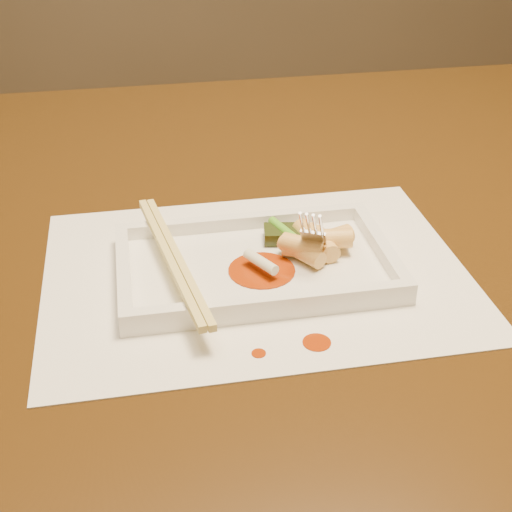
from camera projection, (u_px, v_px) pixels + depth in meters
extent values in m
cube|color=black|center=(267.00, 223.00, 0.81)|extent=(1.40, 0.90, 0.04)
cube|color=white|center=(256.00, 273.00, 0.68)|extent=(0.40, 0.30, 0.00)
cylinder|color=#992D04|center=(317.00, 342.00, 0.59)|extent=(0.02, 0.02, 0.00)
cylinder|color=#992D04|center=(259.00, 353.00, 0.58)|extent=(0.01, 0.01, 0.00)
cube|color=white|center=(256.00, 268.00, 0.68)|extent=(0.26, 0.16, 0.01)
cube|color=white|center=(243.00, 221.00, 0.74)|extent=(0.26, 0.01, 0.01)
cube|color=white|center=(272.00, 304.00, 0.61)|extent=(0.26, 0.01, 0.01)
cube|color=white|center=(124.00, 272.00, 0.65)|extent=(0.01, 0.14, 0.01)
cube|color=white|center=(381.00, 246.00, 0.69)|extent=(0.01, 0.14, 0.01)
cube|color=black|center=(283.00, 234.00, 0.71)|extent=(0.04, 0.03, 0.01)
cylinder|color=#EAEACC|center=(261.00, 262.00, 0.66)|extent=(0.03, 0.04, 0.01)
cylinder|color=#449F19|center=(295.00, 239.00, 0.69)|extent=(0.04, 0.08, 0.01)
cube|color=#DBC76D|center=(169.00, 258.00, 0.66)|extent=(0.04, 0.23, 0.01)
cube|color=#DBC76D|center=(177.00, 257.00, 0.66)|extent=(0.04, 0.23, 0.01)
cylinder|color=#992D04|center=(262.00, 270.00, 0.67)|extent=(0.06, 0.06, 0.00)
cylinder|color=#F6D172|center=(323.00, 244.00, 0.69)|extent=(0.02, 0.04, 0.02)
cylinder|color=#F6D172|center=(301.00, 251.00, 0.68)|extent=(0.04, 0.05, 0.02)
cylinder|color=#F6D172|center=(303.00, 246.00, 0.68)|extent=(0.04, 0.04, 0.02)
cylinder|color=#F6D172|center=(319.00, 242.00, 0.69)|extent=(0.02, 0.05, 0.02)
cylinder|color=#F6D172|center=(305.00, 249.00, 0.68)|extent=(0.05, 0.03, 0.02)
cylinder|color=#F6D172|center=(331.00, 239.00, 0.69)|extent=(0.04, 0.02, 0.02)
cylinder|color=#F6D172|center=(329.00, 240.00, 0.70)|extent=(0.05, 0.04, 0.02)
cylinder|color=#F6D172|center=(311.00, 237.00, 0.70)|extent=(0.03, 0.05, 0.02)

